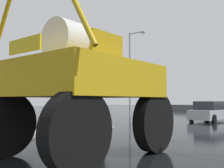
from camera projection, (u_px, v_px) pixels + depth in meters
ground_plane at (207, 124)px, 17.60m from camera, size 120.00×120.00×0.00m
median_island at (22, 135)px, 11.48m from camera, size 1.76×10.41×0.15m
oversize_sprayer at (83, 85)px, 7.73m from camera, size 4.32×5.16×4.59m
sedan_ahead at (210, 112)px, 19.88m from camera, size 2.02×4.17×1.52m
traffic_signal_near_left at (77, 82)px, 15.55m from camera, size 0.24×0.54×3.67m
streetlight_far_left at (131, 69)px, 26.14m from camera, size 1.97×0.24×8.48m
bare_tree_left at (92, 59)px, 25.17m from camera, size 3.38×3.38×7.05m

